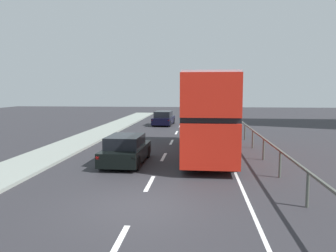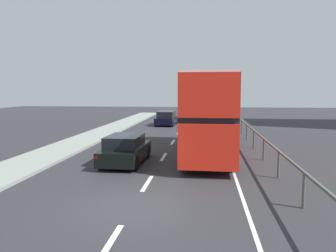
# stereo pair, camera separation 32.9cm
# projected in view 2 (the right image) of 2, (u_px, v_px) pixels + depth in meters

# --- Properties ---
(ground_plane) EXTENTS (75.59, 120.00, 0.10)m
(ground_plane) POSITION_uv_depth(u_px,v_px,m) (134.00, 206.00, 10.46)
(ground_plane) COLOR #2C2B2F
(lane_paint_markings) EXTENTS (3.60, 46.00, 0.01)m
(lane_paint_markings) POSITION_uv_depth(u_px,v_px,m) (205.00, 154.00, 18.58)
(lane_paint_markings) COLOR silver
(lane_paint_markings) RESTS_ON ground
(bridge_side_railing) EXTENTS (0.10, 42.00, 1.14)m
(bridge_side_railing) POSITION_uv_depth(u_px,v_px,m) (259.00, 138.00, 18.68)
(bridge_side_railing) COLOR #4B4F47
(bridge_side_railing) RESTS_ON ground
(double_decker_bus_red) EXTENTS (2.65, 10.49, 4.37)m
(double_decker_bus_red) POSITION_uv_depth(u_px,v_px,m) (209.00, 113.00, 18.27)
(double_decker_bus_red) COLOR red
(double_decker_bus_red) RESTS_ON ground
(hatchback_car_near) EXTENTS (1.86, 4.25, 1.40)m
(hatchback_car_near) POSITION_uv_depth(u_px,v_px,m) (126.00, 150.00, 16.30)
(hatchback_car_near) COLOR black
(hatchback_car_near) RESTS_ON ground
(sedan_car_ahead) EXTENTS (2.01, 4.51, 1.43)m
(sedan_car_ahead) POSITION_uv_depth(u_px,v_px,m) (167.00, 118.00, 34.04)
(sedan_car_ahead) COLOR black
(sedan_car_ahead) RESTS_ON ground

